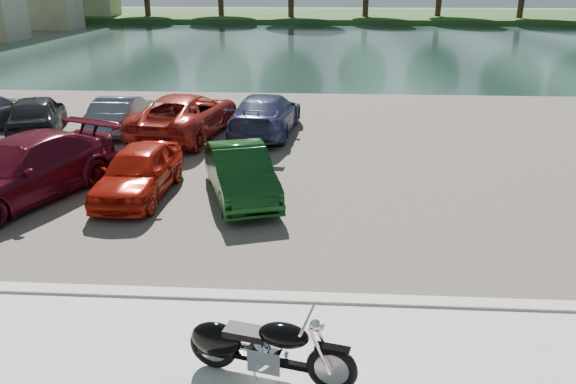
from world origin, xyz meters
TOP-DOWN VIEW (x-y plane):
  - ground at (0.00, 0.00)m, footprint 200.00×200.00m
  - kerb at (0.00, 2.00)m, footprint 60.00×0.30m
  - parking_lot at (0.00, 11.00)m, footprint 60.00×18.00m
  - river at (0.00, 40.00)m, footprint 120.00×40.00m
  - far_bank at (0.00, 72.00)m, footprint 120.00×24.00m
  - motorcycle at (0.30, 0.03)m, footprint 2.30×0.90m
  - car_3 at (-6.09, 6.20)m, footprint 3.88×5.60m
  - car_4 at (-3.37, 6.65)m, footprint 1.59×3.74m
  - car_5 at (-0.85, 6.71)m, footprint 2.47×4.05m
  - car_8 at (-8.67, 12.16)m, footprint 2.86×4.38m
  - car_9 at (-5.91, 12.78)m, footprint 1.37×3.84m
  - car_10 at (-3.53, 12.30)m, footprint 3.20×5.54m
  - car_11 at (-0.85, 12.75)m, footprint 2.40×4.94m

SIDE VIEW (x-z plane):
  - ground at x=0.00m, z-range 0.00..0.00m
  - river at x=0.00m, z-range 0.00..0.00m
  - parking_lot at x=0.00m, z-range 0.00..0.04m
  - kerb at x=0.00m, z-range 0.00..0.14m
  - far_bank at x=0.00m, z-range 0.00..0.60m
  - motorcycle at x=0.30m, z-range 0.04..1.09m
  - car_4 at x=-3.37m, z-range 0.04..1.30m
  - car_9 at x=-5.91m, z-range 0.04..1.30m
  - car_5 at x=-0.85m, z-range 0.04..1.30m
  - car_11 at x=-0.85m, z-range 0.04..1.42m
  - car_8 at x=-8.67m, z-range 0.04..1.43m
  - car_10 at x=-3.53m, z-range 0.04..1.49m
  - car_3 at x=-6.09m, z-range 0.04..1.55m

